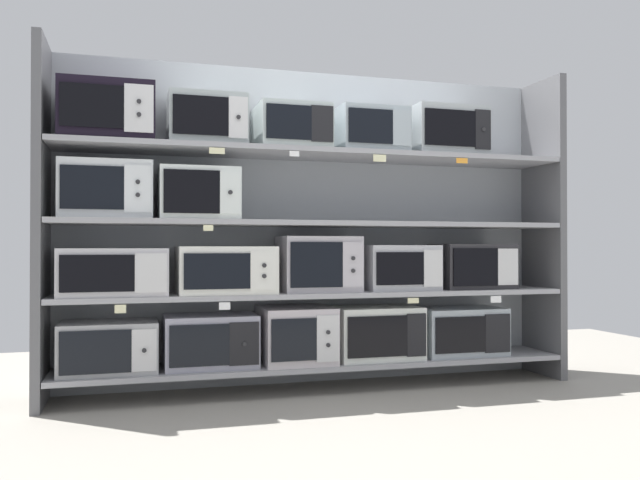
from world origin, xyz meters
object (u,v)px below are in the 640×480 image
at_px(microwave_7, 318,264).
at_px(microwave_10, 107,190).
at_px(microwave_3, 376,332).
at_px(microwave_15, 368,132).
at_px(microwave_2, 296,335).
at_px(microwave_12, 108,114).
at_px(microwave_4, 459,331).
at_px(microwave_6, 225,270).
at_px(microwave_5, 114,272).
at_px(microwave_14, 291,129).
at_px(microwave_0, 109,347).
at_px(microwave_11, 198,195).
at_px(microwave_1, 210,341).
at_px(microwave_13, 206,122).
at_px(microwave_8, 397,268).
at_px(microwave_16, 444,133).
at_px(microwave_9, 472,266).

bearing_deg(microwave_7, microwave_10, 179.99).
relative_size(microwave_3, microwave_10, 1.08).
bearing_deg(microwave_3, microwave_15, 179.95).
distance_m(microwave_2, microwave_12, 1.67).
relative_size(microwave_4, microwave_6, 1.00).
height_order(microwave_5, microwave_14, microwave_14).
distance_m(microwave_4, microwave_7, 1.05).
bearing_deg(microwave_3, microwave_10, 180.00).
distance_m(microwave_10, microwave_14, 1.13).
xyz_separation_m(microwave_4, microwave_5, (-2.14, -0.00, 0.41)).
height_order(microwave_0, microwave_12, microwave_12).
bearing_deg(microwave_11, microwave_1, 0.17).
bearing_deg(microwave_2, microwave_11, -179.97).
relative_size(microwave_0, microwave_2, 1.21).
relative_size(microwave_3, microwave_11, 1.20).
xyz_separation_m(microwave_0, microwave_13, (0.54, 0.00, 1.28)).
height_order(microwave_4, microwave_14, microwave_14).
xyz_separation_m(microwave_5, microwave_12, (-0.04, 0.00, 0.88)).
relative_size(microwave_8, microwave_16, 0.95).
height_order(microwave_9, microwave_11, microwave_11).
height_order(microwave_11, microwave_15, microwave_15).
xyz_separation_m(microwave_6, microwave_11, (-0.16, -0.00, 0.44)).
distance_m(microwave_2, microwave_16, 1.61).
bearing_deg(microwave_2, microwave_3, -0.01).
xyz_separation_m(microwave_0, microwave_6, (0.65, 0.00, 0.42)).
height_order(microwave_8, microwave_13, microwave_13).
bearing_deg(microwave_2, microwave_12, 180.00).
xyz_separation_m(microwave_3, microwave_16, (0.47, 0.00, 1.27)).
bearing_deg(microwave_5, microwave_0, -179.29).
height_order(microwave_13, microwave_15, microwave_13).
height_order(microwave_1, microwave_6, microwave_6).
bearing_deg(microwave_0, microwave_2, 0.02).
height_order(microwave_7, microwave_11, microwave_11).
distance_m(microwave_7, microwave_9, 1.05).
relative_size(microwave_8, microwave_14, 1.06).
bearing_deg(microwave_1, microwave_12, 179.98).
relative_size(microwave_3, microwave_8, 1.17).
relative_size(microwave_4, microwave_8, 1.20).
distance_m(microwave_1, microwave_12, 1.41).
relative_size(microwave_3, microwave_16, 1.11).
relative_size(microwave_9, microwave_14, 1.13).
height_order(microwave_7, microwave_10, microwave_10).
relative_size(microwave_15, microwave_16, 0.88).
xyz_separation_m(microwave_3, microwave_12, (-1.60, 0.00, 1.28)).
distance_m(microwave_6, microwave_9, 1.61).
bearing_deg(microwave_13, microwave_7, -0.02).
bearing_deg(microwave_7, microwave_1, 179.99).
height_order(microwave_4, microwave_6, microwave_6).
distance_m(microwave_1, microwave_11, 0.85).
distance_m(microwave_6, microwave_12, 1.10).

